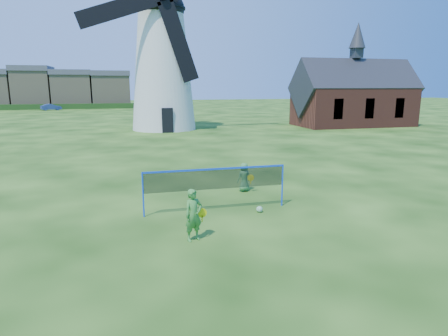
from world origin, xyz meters
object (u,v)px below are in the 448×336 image
object	(u,v)px
badminton_net	(216,180)
player_girl	(194,215)
car_right	(51,107)
play_ball	(259,209)
player_boy	(244,177)
windmill	(162,62)
chapel	(354,97)

from	to	relation	value
badminton_net	player_girl	bearing A→B (deg)	-116.81
player_girl	car_right	size ratio (longest dim) A/B	0.44
car_right	play_ball	bearing A→B (deg)	173.90
play_ball	car_right	distance (m)	65.54
badminton_net	player_girl	distance (m)	2.72
player_boy	play_ball	distance (m)	2.84
windmill	player_boy	size ratio (longest dim) A/B	16.49
player_boy	chapel	bearing A→B (deg)	-147.01
player_boy	windmill	bearing A→B (deg)	-104.38
player_girl	chapel	bearing A→B (deg)	28.97
car_right	player_boy	bearing A→B (deg)	174.83
windmill	player_girl	world-z (taller)	windmill
windmill	play_ball	bearing A→B (deg)	-88.86
player_boy	play_ball	bearing A→B (deg)	67.42
player_girl	play_ball	distance (m)	3.31
windmill	player_boy	world-z (taller)	windmill
player_boy	player_girl	bearing A→B (deg)	41.20
car_right	windmill	bearing A→B (deg)	-176.52
badminton_net	car_right	bearing A→B (deg)	104.11
badminton_net	player_boy	bearing A→B (deg)	52.24
chapel	car_right	xyz separation A→B (m)	(-37.22, 37.48, -2.50)
windmill	play_ball	world-z (taller)	windmill
chapel	player_girl	world-z (taller)	chapel
play_ball	windmill	bearing A→B (deg)	91.14
windmill	play_ball	size ratio (longest dim) A/B	90.24
chapel	player_girl	size ratio (longest dim) A/B	8.56
badminton_net	player_boy	xyz separation A→B (m)	(1.74, 2.25, -0.54)
chapel	player_girl	xyz separation A→B (m)	(-22.68, -27.62, -2.32)
player_girl	car_right	distance (m)	66.71
badminton_net	player_girl	size ratio (longest dim) A/B	3.35
windmill	play_ball	xyz separation A→B (m)	(0.54, -27.18, -6.55)
windmill	car_right	size ratio (longest dim) A/B	5.74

